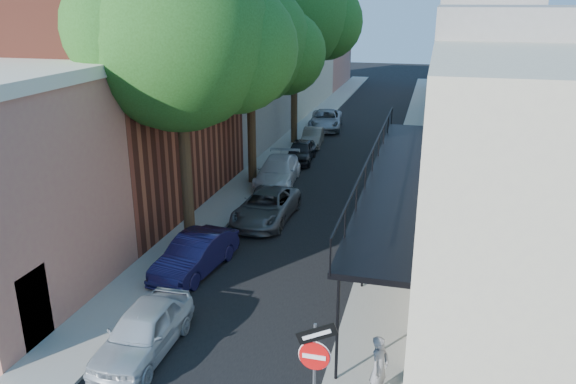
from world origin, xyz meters
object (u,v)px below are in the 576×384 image
Objects in this scene: parked_car_d at (278,172)px; parked_car_f at (313,137)px; pedestrian at (379,368)px; oak_near at (192,39)px; oak_mid at (259,46)px; parked_car_e at (301,151)px; parked_car_b at (195,255)px; parked_car_a at (143,331)px; parked_car_c at (266,207)px; sign_post at (315,360)px; oak_far at (302,16)px; parked_car_g at (326,120)px.

parked_car_f is (0.02, 8.52, -0.12)m from parked_car_d.
parked_car_f is 25.12m from pedestrian.
parked_car_f is (0.90, 16.47, -7.30)m from oak_near.
oak_mid is 7.95m from parked_car_e.
oak_near reaches higher than parked_car_e.
pedestrian reaches higher than parked_car_b.
oak_mid is 6.42m from parked_car_d.
parked_car_d is (-0.48, 15.27, 0.03)m from parked_car_a.
parked_car_b is at bearing -99.80° from parked_car_c.
pedestrian is (6.87, -24.16, 0.36)m from parked_car_f.
parked_car_a is at bearing -94.42° from parked_car_f.
sign_post is 5.69m from parked_car_a.
parked_car_b is 18.94m from parked_car_f.
oak_far is 25.52m from parked_car_a.
parked_car_a reaches higher than parked_car_c.
oak_mid is at bearing 101.99° from parked_car_b.
oak_far reaches higher than parked_car_d.
parked_car_a is (1.41, -15.29, -6.38)m from oak_mid.
parked_car_b is (0.75, -19.48, -7.58)m from oak_far.
parked_car_c is 0.97× the size of parked_car_d.
parked_car_c is at bearing 86.88° from parked_car_a.
parked_car_f is at bearing 94.62° from parked_car_c.
parked_car_e is at bearing 76.61° from oak_mid.
parked_car_f is 0.70× the size of parked_car_g.
oak_mid reaches higher than parked_car_f.
oak_mid is at bearing 51.35° from pedestrian.
oak_mid is 12.27m from parked_car_b.
parked_car_b is 5.47m from parked_car_c.
sign_post reaches higher than parked_car_g.
sign_post reaches higher than parked_car_c.
oak_mid is 2.18× the size of parked_car_c.
parked_car_b reaches higher than parked_car_f.
oak_near is 10.36m from parked_car_a.
sign_post is at bearing -54.91° from oak_near.
oak_mid is at bearing 110.80° from parked_car_c.
parked_car_g is 30.25m from pedestrian.
parked_car_b is 10.43m from parked_car_d.
parked_car_g is at bearing 87.98° from oak_near.
parked_car_f is (0.89, -0.54, -7.68)m from oak_far.
parked_car_g reaches higher than parked_car_c.
parked_car_e is at bearing -93.57° from parked_car_f.
sign_post is at bearing -69.14° from oak_mid.
parked_car_a is 0.79× the size of parked_car_g.
oak_far is at bearing 90.31° from parked_car_d.
parked_car_e is (-5.49, 21.82, -1.40)m from sign_post.
parked_car_e is 1.06× the size of parked_car_f.
parked_car_g is (0.82, 13.77, -6.36)m from oak_mid.
parked_car_e is at bearing 43.22° from pedestrian.
parked_car_a is 29.07m from parked_car_g.
parked_car_e is 21.32m from pedestrian.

